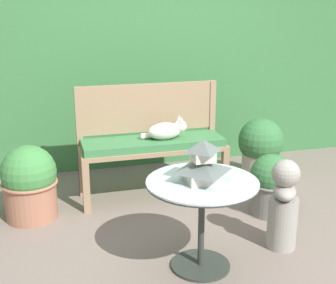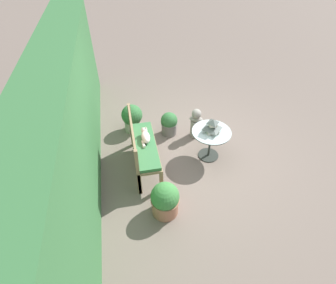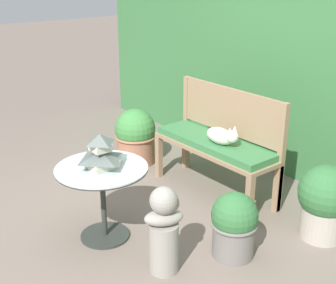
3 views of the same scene
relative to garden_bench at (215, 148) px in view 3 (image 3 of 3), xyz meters
The scene contains 11 objects.
ground 1.14m from the garden_bench, 79.30° to the right, with size 30.00×30.00×0.00m, color #75665B.
foliage_hedge_back 1.41m from the garden_bench, 81.21° to the left, with size 6.40×0.72×2.25m, color #38703D.
garden_bench is the anchor object (origin of this frame).
bench_backrest 0.33m from the garden_bench, 90.00° to the left, with size 1.34×0.06×1.04m.
cat 0.21m from the garden_bench, 14.34° to the right, with size 0.42×0.17×0.21m.
patio_table 1.28m from the garden_bench, 89.01° to the right, with size 0.75×0.75×0.64m.
pagoda_birdhouse 1.31m from the garden_bench, 89.01° to the right, with size 0.30×0.30×0.28m.
garden_bust 1.38m from the garden_bench, 59.53° to the right, with size 0.27×0.33×0.69m.
potted_plant_patio_mid 1.13m from the garden_bench, behind, with size 0.47×0.47×0.64m.
potted_plant_table_far 1.10m from the garden_bench, 35.77° to the right, with size 0.36×0.36×0.53m.
potted_plant_path_edge 1.18m from the garden_bench, ahead, with size 0.46×0.46×0.64m.
Camera 3 is at (2.81, -1.98, 2.16)m, focal length 50.00 mm.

